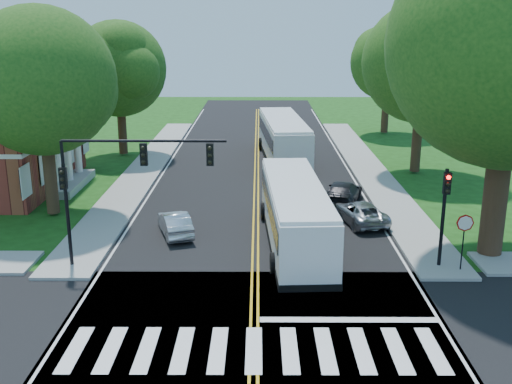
{
  "coord_description": "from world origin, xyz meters",
  "views": [
    {
      "loc": [
        0.15,
        -18.32,
        10.57
      ],
      "look_at": [
        0.02,
        10.42,
        2.4
      ],
      "focal_mm": 42.0,
      "sensor_mm": 36.0,
      "label": 1
    }
  ],
  "objects_px": {
    "bus_follow": "(283,138)",
    "dark_sedan": "(343,193)",
    "signal_ne": "(444,205)",
    "signal_nw": "(118,173)",
    "hatchback": "(175,223)",
    "suv": "(360,212)",
    "bus_lead": "(295,212)"
  },
  "relations": [
    {
      "from": "dark_sedan",
      "to": "hatchback",
      "type": "bearing_deg",
      "value": 48.11
    },
    {
      "from": "bus_follow",
      "to": "suv",
      "type": "relative_size",
      "value": 3.08
    },
    {
      "from": "bus_follow",
      "to": "dark_sedan",
      "type": "height_order",
      "value": "bus_follow"
    },
    {
      "from": "bus_follow",
      "to": "dark_sedan",
      "type": "distance_m",
      "value": 12.15
    },
    {
      "from": "bus_lead",
      "to": "bus_follow",
      "type": "relative_size",
      "value": 0.91
    },
    {
      "from": "suv",
      "to": "signal_ne",
      "type": "bearing_deg",
      "value": 98.76
    },
    {
      "from": "signal_nw",
      "to": "signal_ne",
      "type": "relative_size",
      "value": 1.62
    },
    {
      "from": "signal_ne",
      "to": "bus_follow",
      "type": "relative_size",
      "value": 0.33
    },
    {
      "from": "bus_lead",
      "to": "hatchback",
      "type": "height_order",
      "value": "bus_lead"
    },
    {
      "from": "bus_lead",
      "to": "hatchback",
      "type": "xyz_separation_m",
      "value": [
        -6.07,
        1.26,
        -1.01
      ]
    },
    {
      "from": "dark_sedan",
      "to": "bus_lead",
      "type": "bearing_deg",
      "value": 81.59
    },
    {
      "from": "signal_ne",
      "to": "dark_sedan",
      "type": "distance_m",
      "value": 10.6
    },
    {
      "from": "suv",
      "to": "dark_sedan",
      "type": "relative_size",
      "value": 0.92
    },
    {
      "from": "bus_follow",
      "to": "bus_lead",
      "type": "bearing_deg",
      "value": 85.14
    },
    {
      "from": "signal_nw",
      "to": "hatchback",
      "type": "distance_m",
      "value": 5.98
    },
    {
      "from": "signal_ne",
      "to": "hatchback",
      "type": "bearing_deg",
      "value": 160.73
    },
    {
      "from": "bus_follow",
      "to": "signal_ne",
      "type": "bearing_deg",
      "value": 101.43
    },
    {
      "from": "signal_ne",
      "to": "suv",
      "type": "distance_m",
      "value": 7.17
    },
    {
      "from": "hatchback",
      "to": "suv",
      "type": "distance_m",
      "value": 10.05
    },
    {
      "from": "signal_nw",
      "to": "dark_sedan",
      "type": "bearing_deg",
      "value": 41.87
    },
    {
      "from": "dark_sedan",
      "to": "signal_nw",
      "type": "bearing_deg",
      "value": 59.08
    },
    {
      "from": "bus_follow",
      "to": "suv",
      "type": "bearing_deg",
      "value": 98.94
    },
    {
      "from": "signal_nw",
      "to": "bus_follow",
      "type": "xyz_separation_m",
      "value": [
        7.94,
        21.61,
        -2.59
      ]
    },
    {
      "from": "signal_ne",
      "to": "bus_follow",
      "type": "height_order",
      "value": "signal_ne"
    },
    {
      "from": "hatchback",
      "to": "dark_sedan",
      "type": "height_order",
      "value": "dark_sedan"
    },
    {
      "from": "bus_lead",
      "to": "hatchback",
      "type": "bearing_deg",
      "value": -14.67
    },
    {
      "from": "suv",
      "to": "dark_sedan",
      "type": "bearing_deg",
      "value": -95.13
    },
    {
      "from": "bus_follow",
      "to": "suv",
      "type": "distance_m",
      "value": 15.77
    },
    {
      "from": "bus_lead",
      "to": "suv",
      "type": "height_order",
      "value": "bus_lead"
    },
    {
      "from": "suv",
      "to": "dark_sedan",
      "type": "xyz_separation_m",
      "value": [
        -0.49,
        3.62,
        0.08
      ]
    },
    {
      "from": "signal_nw",
      "to": "hatchback",
      "type": "bearing_deg",
      "value": 68.37
    },
    {
      "from": "bus_follow",
      "to": "hatchback",
      "type": "relative_size",
      "value": 3.56
    }
  ]
}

